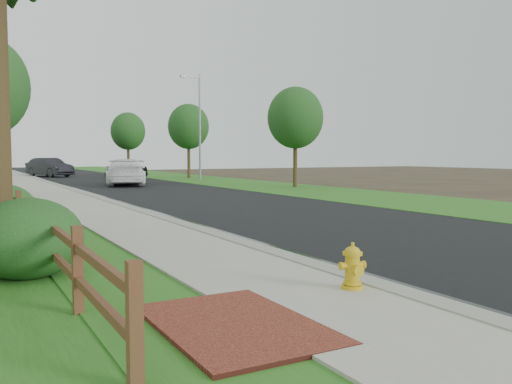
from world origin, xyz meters
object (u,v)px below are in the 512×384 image
ranch_fence (24,216)px  fire_hydrant (353,268)px  streetlight (198,121)px  dark_car_mid (126,170)px  white_suv (125,172)px

ranch_fence → fire_hydrant: 7.67m
ranch_fence → streetlight: (14.76, 25.55, 3.87)m
dark_car_mid → ranch_fence: bearing=52.1°
ranch_fence → fire_hydrant: size_ratio=26.25×
white_suv → streetlight: 9.10m
fire_hydrant → white_suv: bearing=81.1°
fire_hydrant → dark_car_mid: (6.79, 36.51, 0.32)m
white_suv → dark_car_mid: 9.13m
dark_car_mid → streetlight: (4.47, -4.14, 3.77)m
white_suv → dark_car_mid: white_suv is taller
streetlight → white_suv: bearing=-146.1°
streetlight → dark_car_mid: bearing=137.2°
ranch_fence → dark_car_mid: size_ratio=4.13×
fire_hydrant → streetlight: size_ratio=0.08×
white_suv → ranch_fence: bearing=82.1°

